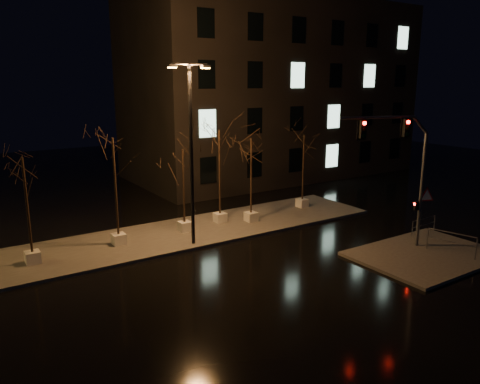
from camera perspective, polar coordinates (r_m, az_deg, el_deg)
ground at (r=22.10m, az=2.48°, el=-8.91°), size 90.00×90.00×0.00m
median at (r=26.87m, az=-5.00°, el=-4.66°), size 22.00×5.00×0.15m
sidewalk_corner at (r=24.87m, az=21.73°, el=-7.11°), size 7.00×5.00×0.15m
building at (r=43.25m, az=3.84°, el=12.20°), size 25.00×12.00×15.00m
tree_0 at (r=22.95m, az=-24.78°, el=1.15°), size 1.80×1.80×5.08m
tree_1 at (r=24.10m, az=-15.12°, el=3.54°), size 1.80×1.80×5.67m
tree_2 at (r=25.71m, az=-6.96°, el=2.94°), size 1.80×1.80×4.75m
tree_3 at (r=27.15m, az=-2.52°, el=5.01°), size 1.80×1.80×5.64m
tree_4 at (r=27.35m, az=1.39°, el=4.29°), size 1.80×1.80×5.14m
tree_5 at (r=30.84m, az=7.78°, el=4.94°), size 1.80×1.80×4.95m
traffic_signal_mast at (r=24.17m, az=19.46°, el=3.41°), size 5.17×1.83×6.63m
streetlight_main at (r=23.38m, az=-5.98°, el=5.93°), size 2.26×0.32×9.05m
guard_rail_a at (r=27.71m, az=21.50°, el=-3.60°), size 2.06×0.10×0.89m
guard_rail_b at (r=24.99m, az=24.39°, el=-5.36°), size 0.64×2.25×1.10m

